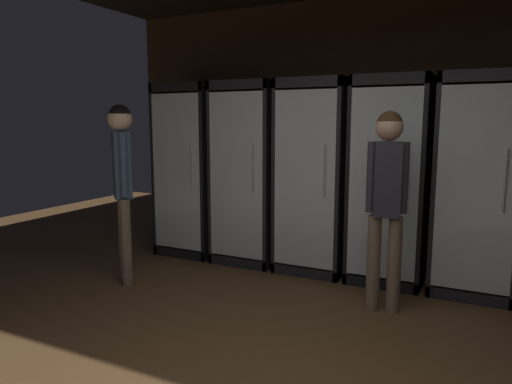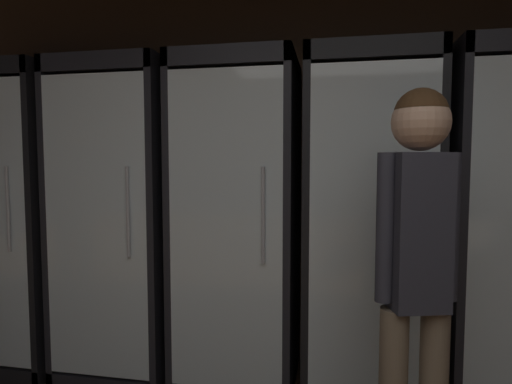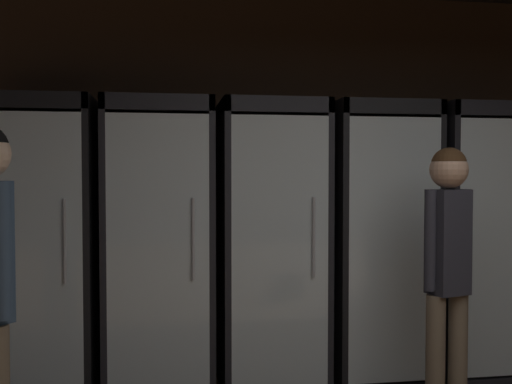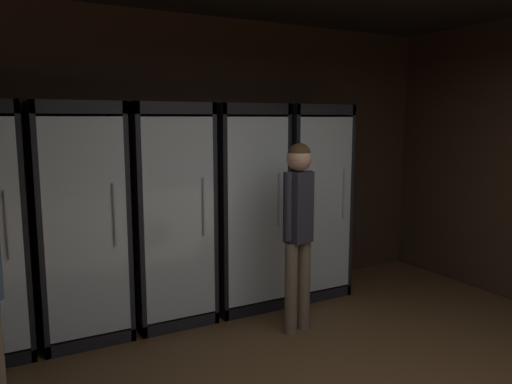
{
  "view_description": "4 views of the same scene",
  "coord_description": "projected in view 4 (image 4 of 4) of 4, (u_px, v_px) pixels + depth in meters",
  "views": [
    {
      "loc": [
        0.99,
        -1.91,
        1.55
      ],
      "look_at": [
        -1.17,
        2.43,
        0.81
      ],
      "focal_mm": 33.07,
      "sensor_mm": 36.0,
      "label": 1
    },
    {
      "loc": [
        -0.04,
        0.22,
        1.35
      ],
      "look_at": [
        -0.49,
        2.65,
        1.17
      ],
      "focal_mm": 29.02,
      "sensor_mm": 36.0,
      "label": 2
    },
    {
      "loc": [
        -1.29,
        -1.2,
        1.48
      ],
      "look_at": [
        -0.71,
        2.62,
        1.35
      ],
      "focal_mm": 40.46,
      "sensor_mm": 36.0,
      "label": 3
    },
    {
      "loc": [
        -1.97,
        -1.54,
        1.82
      ],
      "look_at": [
        0.08,
        2.23,
        1.18
      ],
      "focal_mm": 34.58,
      "sensor_mm": 36.0,
      "label": 4
    }
  ],
  "objects": [
    {
      "name": "cooler_center",
      "position": [
        166.0,
        216.0,
        4.46
      ],
      "size": [
        0.7,
        0.69,
        1.96
      ],
      "color": "black",
      "rests_on": "ground"
    },
    {
      "name": "cooler_far_right",
      "position": [
        304.0,
        201.0,
        5.16
      ],
      "size": [
        0.7,
        0.69,
        1.96
      ],
      "color": "black",
      "rests_on": "ground"
    },
    {
      "name": "shopper_near",
      "position": [
        298.0,
        218.0,
        4.13
      ],
      "size": [
        0.31,
        0.21,
        1.62
      ],
      "color": "#72604C",
      "rests_on": "ground"
    },
    {
      "name": "cooler_left",
      "position": [
        79.0,
        224.0,
        4.1
      ],
      "size": [
        0.7,
        0.69,
        1.96
      ],
      "color": "black",
      "rests_on": "ground"
    },
    {
      "name": "cooler_right",
      "position": [
        240.0,
        208.0,
        4.81
      ],
      "size": [
        0.7,
        0.69,
        1.96
      ],
      "color": "black",
      "rests_on": "ground"
    },
    {
      "name": "wall_back",
      "position": [
        211.0,
        161.0,
        4.96
      ],
      "size": [
        6.0,
        0.06,
        2.8
      ],
      "primitive_type": "cube",
      "color": "#382619",
      "rests_on": "ground"
    }
  ]
}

